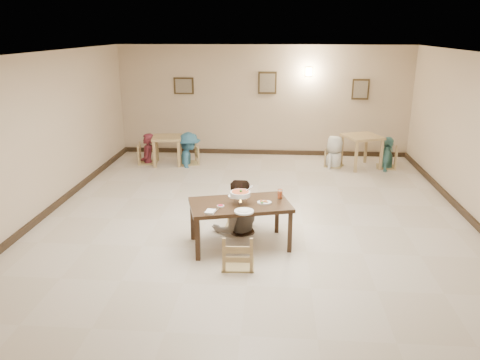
# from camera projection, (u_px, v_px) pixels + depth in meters

# --- Properties ---
(floor) EXTENTS (10.00, 10.00, 0.00)m
(floor) POSITION_uv_depth(u_px,v_px,m) (254.00, 223.00, 8.58)
(floor) COLOR beige
(floor) RESTS_ON ground
(ceiling) EXTENTS (10.00, 10.00, 0.00)m
(ceiling) POSITION_uv_depth(u_px,v_px,m) (256.00, 54.00, 7.66)
(ceiling) COLOR silver
(ceiling) RESTS_ON wall_back
(wall_back) EXTENTS (10.00, 0.00, 10.00)m
(wall_back) POSITION_uv_depth(u_px,v_px,m) (263.00, 101.00, 12.87)
(wall_back) COLOR #CAB294
(wall_back) RESTS_ON floor
(wall_front) EXTENTS (10.00, 0.00, 10.00)m
(wall_front) POSITION_uv_depth(u_px,v_px,m) (223.00, 304.00, 3.38)
(wall_front) COLOR #CAB294
(wall_front) RESTS_ON floor
(wall_left) EXTENTS (0.00, 10.00, 10.00)m
(wall_left) POSITION_uv_depth(u_px,v_px,m) (33.00, 139.00, 8.42)
(wall_left) COLOR #CAB294
(wall_left) RESTS_ON floor
(baseboard_back) EXTENTS (8.00, 0.06, 0.12)m
(baseboard_back) POSITION_uv_depth(u_px,v_px,m) (263.00, 152.00, 13.28)
(baseboard_back) COLOR black
(baseboard_back) RESTS_ON floor
(baseboard_left) EXTENTS (0.06, 10.00, 0.12)m
(baseboard_left) POSITION_uv_depth(u_px,v_px,m) (45.00, 214.00, 8.86)
(baseboard_left) COLOR black
(baseboard_left) RESTS_ON floor
(baseboard_right) EXTENTS (0.06, 10.00, 0.12)m
(baseboard_right) POSITION_uv_depth(u_px,v_px,m) (478.00, 226.00, 8.28)
(baseboard_right) COLOR black
(baseboard_right) RESTS_ON floor
(picture_a) EXTENTS (0.55, 0.04, 0.45)m
(picture_a) POSITION_uv_depth(u_px,v_px,m) (184.00, 86.00, 12.86)
(picture_a) COLOR #372915
(picture_a) RESTS_ON wall_back
(picture_b) EXTENTS (0.50, 0.04, 0.60)m
(picture_b) POSITION_uv_depth(u_px,v_px,m) (267.00, 83.00, 12.66)
(picture_b) COLOR #372915
(picture_b) RESTS_ON wall_back
(picture_c) EXTENTS (0.45, 0.04, 0.55)m
(picture_c) POSITION_uv_depth(u_px,v_px,m) (361.00, 89.00, 12.53)
(picture_c) COLOR #372915
(picture_c) RESTS_ON wall_back
(wall_sconce) EXTENTS (0.16, 0.05, 0.22)m
(wall_sconce) POSITION_uv_depth(u_px,v_px,m) (309.00, 72.00, 12.49)
(wall_sconce) COLOR #FFD88C
(wall_sconce) RESTS_ON wall_back
(main_table) EXTENTS (1.76, 1.28, 0.74)m
(main_table) POSITION_uv_depth(u_px,v_px,m) (240.00, 208.00, 7.50)
(main_table) COLOR #372314
(main_table) RESTS_ON floor
(chair_far) EXTENTS (0.44, 0.44, 0.93)m
(chair_far) POSITION_uv_depth(u_px,v_px,m) (237.00, 204.00, 8.20)
(chair_far) COLOR tan
(chair_far) RESTS_ON floor
(chair_near) EXTENTS (0.48, 0.48, 1.02)m
(chair_near) POSITION_uv_depth(u_px,v_px,m) (238.00, 234.00, 6.89)
(chair_near) COLOR tan
(chair_near) RESTS_ON floor
(main_diner) EXTENTS (1.08, 0.95, 1.87)m
(main_diner) POSITION_uv_depth(u_px,v_px,m) (237.00, 180.00, 8.01)
(main_diner) COLOR gray
(main_diner) RESTS_ON floor
(curry_warmer) EXTENTS (0.36, 0.32, 0.29)m
(curry_warmer) POSITION_uv_depth(u_px,v_px,m) (240.00, 194.00, 7.38)
(curry_warmer) COLOR silver
(curry_warmer) RESTS_ON main_table
(rice_plate_far) EXTENTS (0.31, 0.31, 0.07)m
(rice_plate_far) POSITION_uv_depth(u_px,v_px,m) (237.00, 196.00, 7.74)
(rice_plate_far) COLOR white
(rice_plate_far) RESTS_ON main_table
(rice_plate_near) EXTENTS (0.30, 0.30, 0.07)m
(rice_plate_near) POSITION_uv_depth(u_px,v_px,m) (244.00, 211.00, 7.10)
(rice_plate_near) COLOR white
(rice_plate_near) RESTS_ON main_table
(fried_plate) EXTENTS (0.23, 0.23, 0.05)m
(fried_plate) POSITION_uv_depth(u_px,v_px,m) (264.00, 202.00, 7.47)
(fried_plate) COLOR white
(fried_plate) RESTS_ON main_table
(chili_dish) EXTENTS (0.11, 0.11, 0.02)m
(chili_dish) POSITION_uv_depth(u_px,v_px,m) (221.00, 206.00, 7.32)
(chili_dish) COLOR white
(chili_dish) RESTS_ON main_table
(napkin_cutlery) EXTENTS (0.20, 0.28, 0.03)m
(napkin_cutlery) POSITION_uv_depth(u_px,v_px,m) (211.00, 212.00, 7.08)
(napkin_cutlery) COLOR white
(napkin_cutlery) RESTS_ON main_table
(drink_glass) EXTENTS (0.08, 0.08, 0.16)m
(drink_glass) POSITION_uv_depth(u_px,v_px,m) (280.00, 194.00, 7.65)
(drink_glass) COLOR white
(drink_glass) RESTS_ON main_table
(bg_table_left) EXTENTS (0.84, 0.84, 0.74)m
(bg_table_left) POSITION_uv_depth(u_px,v_px,m) (167.00, 142.00, 12.15)
(bg_table_left) COLOR tan
(bg_table_left) RESTS_ON floor
(bg_table_right) EXTENTS (1.08, 1.08, 0.83)m
(bg_table_right) POSITION_uv_depth(u_px,v_px,m) (362.00, 141.00, 11.83)
(bg_table_right) COLOR tan
(bg_table_right) RESTS_ON floor
(bg_chair_ll) EXTENTS (0.48, 0.48, 1.02)m
(bg_chair_ll) POSITION_uv_depth(u_px,v_px,m) (147.00, 144.00, 12.27)
(bg_chair_ll) COLOR tan
(bg_chair_ll) RESTS_ON floor
(bg_chair_lr) EXTENTS (0.47, 0.47, 1.00)m
(bg_chair_lr) POSITION_uv_depth(u_px,v_px,m) (189.00, 145.00, 12.19)
(bg_chair_lr) COLOR tan
(bg_chair_lr) RESTS_ON floor
(bg_chair_rl) EXTENTS (0.42, 0.42, 0.90)m
(bg_chair_rl) POSITION_uv_depth(u_px,v_px,m) (335.00, 149.00, 11.99)
(bg_chair_rl) COLOR tan
(bg_chair_rl) RESTS_ON floor
(bg_chair_rr) EXTENTS (0.48, 0.48, 1.02)m
(bg_chair_rr) POSITION_uv_depth(u_px,v_px,m) (388.00, 148.00, 11.87)
(bg_chair_rr) COLOR tan
(bg_chair_rr) RESTS_ON floor
(bg_diner_a) EXTENTS (0.48, 0.64, 1.59)m
(bg_diner_a) POSITION_uv_depth(u_px,v_px,m) (146.00, 134.00, 12.18)
(bg_diner_a) COLOR maroon
(bg_diner_a) RESTS_ON floor
(bg_diner_b) EXTENTS (0.82, 1.18, 1.68)m
(bg_diner_b) POSITION_uv_depth(u_px,v_px,m) (188.00, 133.00, 12.09)
(bg_diner_b) COLOR teal
(bg_diner_b) RESTS_ON floor
(bg_diner_c) EXTENTS (0.83, 0.93, 1.60)m
(bg_diner_c) POSITION_uv_depth(u_px,v_px,m) (336.00, 136.00, 11.88)
(bg_diner_c) COLOR silver
(bg_diner_c) RESTS_ON floor
(bg_diner_d) EXTENTS (0.61, 1.01, 1.60)m
(bg_diner_d) POSITION_uv_depth(u_px,v_px,m) (389.00, 137.00, 11.78)
(bg_diner_d) COLOR #549892
(bg_diner_d) RESTS_ON floor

